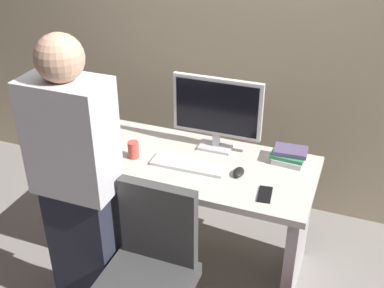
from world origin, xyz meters
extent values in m
plane|color=gray|center=(0.00, 0.00, 0.00)|extent=(9.00, 9.00, 0.00)
cube|color=beige|center=(0.00, 0.00, 0.72)|extent=(1.39, 0.66, 0.04)
cube|color=#B2B2B7|center=(-0.64, 0.00, 0.35)|extent=(0.06, 0.58, 0.70)
cube|color=#B2B2B7|center=(0.64, 0.00, 0.35)|extent=(0.06, 0.58, 0.70)
cube|color=#3F3F3F|center=(0.01, -0.74, 0.46)|extent=(0.44, 0.44, 0.08)
cube|color=#3F3F3F|center=(0.01, -0.55, 0.72)|extent=(0.40, 0.06, 0.44)
cube|color=#262838|center=(-0.40, -0.59, 0.42)|extent=(0.34, 0.20, 0.85)
cube|color=silver|center=(-0.40, -0.59, 1.14)|extent=(0.40, 0.24, 0.58)
sphere|color=tan|center=(-0.40, -0.59, 1.53)|extent=(0.22, 0.22, 0.22)
cube|color=silver|center=(0.06, 0.21, 0.75)|extent=(0.20, 0.14, 0.02)
cube|color=silver|center=(0.06, 0.21, 0.80)|extent=(0.04, 0.03, 0.08)
cube|color=silver|center=(0.06, 0.21, 1.02)|extent=(0.54, 0.04, 0.36)
cube|color=black|center=(0.06, 0.19, 1.02)|extent=(0.50, 0.01, 0.32)
cube|color=white|center=(-0.02, -0.05, 0.75)|extent=(0.43, 0.14, 0.02)
ellipsoid|color=black|center=(0.27, -0.03, 0.76)|extent=(0.06, 0.10, 0.03)
cylinder|color=#D84C3F|center=(-0.36, -0.08, 0.80)|extent=(0.06, 0.06, 0.10)
cube|color=white|center=(0.51, 0.19, 0.76)|extent=(0.18, 0.15, 0.03)
cube|color=#338C59|center=(0.50, 0.20, 0.79)|extent=(0.20, 0.14, 0.02)
cube|color=#594C72|center=(0.51, 0.21, 0.81)|extent=(0.20, 0.14, 0.03)
cube|color=black|center=(0.46, -0.17, 0.75)|extent=(0.09, 0.15, 0.01)
camera|label=1|loc=(0.84, -2.24, 2.24)|focal=45.37mm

